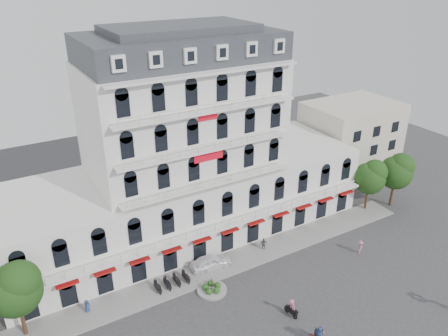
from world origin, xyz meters
TOP-DOWN VIEW (x-y plane):
  - ground at (0.00, 0.00)m, footprint 120.00×120.00m
  - sidewalk at (0.00, 9.00)m, footprint 53.00×4.00m
  - main_building at (0.00, 18.00)m, footprint 45.00×15.00m
  - flank_building_east at (30.00, 20.00)m, footprint 14.00×10.00m
  - traffic_island at (-3.00, 6.00)m, footprint 3.20×3.20m
  - parked_scooter_row at (-6.35, 8.80)m, footprint 4.40×1.80m
  - tree_west_inner at (-20.95, 9.48)m, footprint 4.76×4.76m
  - tree_east_inner at (24.05, 9.98)m, footprint 4.40×4.37m
  - tree_east_outer at (28.05, 8.98)m, footprint 4.65×4.65m
  - parked_car at (-1.19, 9.50)m, footprint 4.94×2.44m
  - rider_southwest at (2.23, -5.18)m, footprint 0.70×1.70m
  - rider_east at (1.85, -5.33)m, footprint 1.19×1.43m
  - rider_center at (2.06, -1.04)m, footprint 0.68×1.70m
  - pedestrian_left at (-15.24, 9.50)m, footprint 0.87×0.75m
  - pedestrian_mid at (5.97, 9.28)m, footprint 1.07×0.73m
  - pedestrian_right at (15.55, 2.91)m, footprint 1.27×1.26m

SIDE VIEW (x-z plane):
  - ground at x=0.00m, z-range 0.00..0.00m
  - parked_scooter_row at x=-6.35m, z-range -0.55..0.55m
  - sidewalk at x=0.00m, z-range 0.00..0.16m
  - traffic_island at x=-3.00m, z-range -0.54..1.06m
  - pedestrian_left at x=-15.24m, z-range 0.00..1.50m
  - parked_car at x=-1.19m, z-range 0.00..1.62m
  - pedestrian_mid at x=5.97m, z-range 0.00..1.69m
  - pedestrian_right at x=15.55m, z-range 0.00..1.76m
  - rider_center at x=2.06m, z-range 0.03..2.00m
  - rider_southwest at x=2.23m, z-range 0.02..2.16m
  - rider_east at x=1.85m, z-range 0.01..2.26m
  - tree_east_inner at x=24.05m, z-range 1.43..9.00m
  - tree_east_outer at x=28.05m, z-range 1.52..9.58m
  - tree_west_inner at x=-20.95m, z-range 1.56..9.81m
  - flank_building_east at x=30.00m, z-range 0.00..12.00m
  - main_building at x=0.00m, z-range -2.94..22.86m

